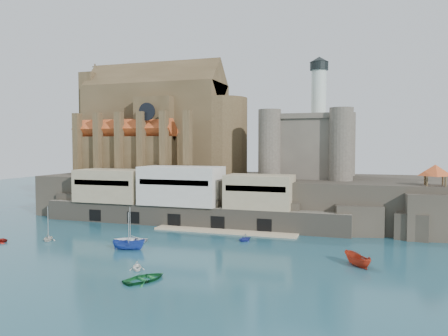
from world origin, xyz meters
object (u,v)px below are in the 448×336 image
church (161,129)px  boat_1 (137,270)px  pavilion (435,172)px  boat_2 (129,250)px  castle_keep (309,143)px

church → boat_1: size_ratio=15.62×
pavilion → boat_2: size_ratio=1.13×
church → boat_1: bearing=-67.0°
boat_1 → church: bearing=82.4°
castle_keep → boat_2: bearing=-120.4°
castle_keep → boat_1: castle_keep is taller
castle_keep → boat_2: size_ratio=5.17×
pavilion → castle_keep: bearing=149.8°
pavilion → boat_1: bearing=-139.2°
church → boat_2: (15.29, -43.19, -22.13)m
castle_keep → pavilion: castle_keep is taller
church → castle_keep: bearing=-1.1°
castle_keep → boat_2: 52.49m
pavilion → boat_1: (-43.47, -37.51, -12.73)m
church → castle_keep: (40.21, -0.78, -3.81)m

